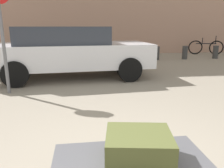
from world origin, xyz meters
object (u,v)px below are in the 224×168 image
at_px(parked_car, 71,51).
at_px(bollard_kerb_mid, 185,53).
at_px(luggage_cart, 131,168).
at_px(bollard_kerb_far, 215,52).
at_px(suitcase_olive_rear_left, 139,147).
at_px(bicycle_leaning, 206,47).
at_px(no_parking_sign, 1,25).
at_px(bollard_kerb_near, 157,53).

relative_size(parked_car, bollard_kerb_mid, 7.59).
bearing_deg(luggage_cart, bollard_kerb_mid, 61.95).
bearing_deg(luggage_cart, parked_car, 98.08).
xyz_separation_m(parked_car, bollard_kerb_far, (6.33, 3.04, -0.47)).
distance_m(luggage_cart, parked_car, 4.88).
relative_size(suitcase_olive_rear_left, bicycle_leaning, 0.31).
xyz_separation_m(suitcase_olive_rear_left, bicycle_leaning, (5.98, 9.35, -0.09)).
distance_m(luggage_cart, bicycle_leaning, 11.12).
distance_m(suitcase_olive_rear_left, bollard_kerb_far, 9.64).
bearing_deg(no_parking_sign, suitcase_olive_rear_left, -58.72).
relative_size(bollard_kerb_near, bollard_kerb_far, 1.00).
bearing_deg(bollard_kerb_near, no_parking_sign, -137.54).
bearing_deg(suitcase_olive_rear_left, no_parking_sign, 130.77).
bearing_deg(bollard_kerb_near, luggage_cart, -110.14).
bearing_deg(suitcase_olive_rear_left, luggage_cart, 179.64).
relative_size(bollard_kerb_mid, bollard_kerb_far, 1.00).
xyz_separation_m(bollard_kerb_near, no_parking_sign, (-4.88, -4.46, 1.16)).
bearing_deg(bollard_kerb_far, bollard_kerb_mid, 180.00).
distance_m(bollard_kerb_mid, bollard_kerb_far, 1.47).
relative_size(bicycle_leaning, no_parking_sign, 0.72).
relative_size(luggage_cart, no_parking_sign, 0.55).
height_order(suitcase_olive_rear_left, bollard_kerb_mid, suitcase_olive_rear_left).
relative_size(parked_car, bicycle_leaning, 2.59).
bearing_deg(bollard_kerb_near, suitcase_olive_rear_left, -109.75).
distance_m(suitcase_olive_rear_left, bicycle_leaning, 11.10).
relative_size(bollard_kerb_mid, no_parking_sign, 0.25).
bearing_deg(bollard_kerb_mid, parked_car, -148.02).
xyz_separation_m(luggage_cart, suitcase_olive_rear_left, (0.06, -0.01, 0.19)).
distance_m(suitcase_olive_rear_left, parked_car, 4.88).
xyz_separation_m(parked_car, bollard_kerb_near, (3.56, 3.04, -0.47)).
relative_size(bicycle_leaning, bollard_kerb_far, 2.93).
bearing_deg(bollard_kerb_far, parked_car, -154.39).
bearing_deg(bollard_kerb_far, bollard_kerb_near, 180.00).
distance_m(suitcase_olive_rear_left, bollard_kerb_mid, 8.87).
bearing_deg(bollard_kerb_far, no_parking_sign, -149.74).
relative_size(suitcase_olive_rear_left, bollard_kerb_mid, 0.91).
bearing_deg(parked_car, suitcase_olive_rear_left, -81.27).
height_order(luggage_cart, suitcase_olive_rear_left, suitcase_olive_rear_left).
bearing_deg(bollard_kerb_mid, bollard_kerb_far, 0.00).
xyz_separation_m(bollard_kerb_near, bollard_kerb_mid, (1.30, 0.00, 0.00)).
relative_size(luggage_cart, suitcase_olive_rear_left, 2.46).
bearing_deg(parked_car, bollard_kerb_far, 25.61).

